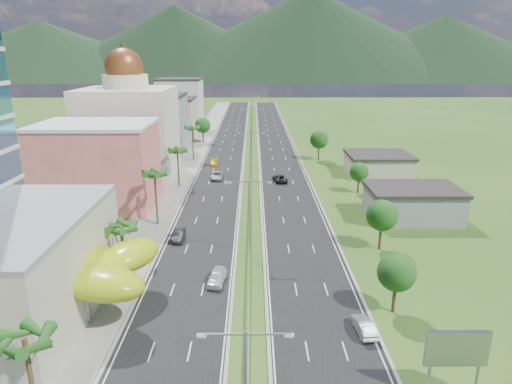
{
  "coord_description": "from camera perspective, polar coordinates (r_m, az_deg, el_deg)",
  "views": [
    {
      "loc": [
        0.51,
        -49.47,
        27.5
      ],
      "look_at": [
        0.92,
        17.73,
        7.0
      ],
      "focal_mm": 32.0,
      "sensor_mm": 36.0,
      "label": 1
    }
  ],
  "objects": [
    {
      "name": "ground",
      "position": [
        56.61,
        -0.84,
        -12.1
      ],
      "size": [
        500.0,
        500.0,
        0.0
      ],
      "primitive_type": "plane",
      "color": "#2D5119",
      "rests_on": "ground"
    },
    {
      "name": "domed_building",
      "position": [
        109.49,
        -15.59,
        7.87
      ],
      "size": [
        20.0,
        20.0,
        28.7
      ],
      "color": "beige",
      "rests_on": "ground"
    },
    {
      "name": "car_silver_mid_left",
      "position": [
        104.17,
        -4.93,
        2.07
      ],
      "size": [
        2.68,
        5.76,
        1.6
      ],
      "primitive_type": "imported",
      "rotation": [
        0.0,
        0.0,
        0.0
      ],
      "color": "#9FA3A7",
      "rests_on": "road_left"
    },
    {
      "name": "leafy_tree_lfar",
      "position": [
        147.0,
        -6.67,
        8.28
      ],
      "size": [
        4.9,
        4.9,
        8.05
      ],
      "color": "#47301C",
      "rests_on": "ground"
    },
    {
      "name": "leafy_tree_rd",
      "position": [
        122.72,
        7.9,
        6.52
      ],
      "size": [
        4.9,
        4.9,
        8.05
      ],
      "color": "#47301C",
      "rests_on": "ground"
    },
    {
      "name": "billboard",
      "position": [
        42.37,
        23.81,
        -17.67
      ],
      "size": [
        5.2,
        0.35,
        6.2
      ],
      "color": "gray",
      "rests_on": "ground"
    },
    {
      "name": "motorcycle",
      "position": [
        61.33,
        -12.54,
        -9.52
      ],
      "size": [
        0.59,
        1.69,
        1.07
      ],
      "primitive_type": "imported",
      "rotation": [
        0.0,
        0.0,
        -0.05
      ],
      "color": "black",
      "rests_on": "road_left"
    },
    {
      "name": "streetlight_median_d",
      "position": [
        145.96,
        -0.55,
        8.79
      ],
      "size": [
        6.04,
        0.25,
        11.0
      ],
      "color": "gray",
      "rests_on": "ground"
    },
    {
      "name": "road_left",
      "position": [
        142.38,
        -3.58,
        5.8
      ],
      "size": [
        11.0,
        260.0,
        0.04
      ],
      "primitive_type": "cube",
      "color": "black",
      "rests_on": "ground"
    },
    {
      "name": "palm_tree_e",
      "position": [
        122.06,
        -7.95,
        7.76
      ],
      "size": [
        3.6,
        3.6,
        9.4
      ],
      "color": "#47301C",
      "rests_on": "ground"
    },
    {
      "name": "palm_tree_b",
      "position": [
        57.65,
        -16.5,
        -4.54
      ],
      "size": [
        3.6,
        3.6,
        8.1
      ],
      "color": "#47301C",
      "rests_on": "ground"
    },
    {
      "name": "palm_tree_c",
      "position": [
        75.67,
        -12.56,
        2.01
      ],
      "size": [
        3.6,
        3.6,
        9.6
      ],
      "color": "#47301C",
      "rests_on": "ground"
    },
    {
      "name": "road_right",
      "position": [
        142.33,
        2.49,
        5.82
      ],
      "size": [
        11.0,
        260.0,
        0.04
      ],
      "primitive_type": "cube",
      "color": "black",
      "rests_on": "ground"
    },
    {
      "name": "midrise_beige",
      "position": [
        155.38,
        -10.67,
        8.91
      ],
      "size": [
        16.0,
        15.0,
        13.0
      ],
      "primitive_type": "cube",
      "color": "#BAB399",
      "rests_on": "ground"
    },
    {
      "name": "car_dark_far_right",
      "position": [
        101.72,
        3.0,
        1.72
      ],
      "size": [
        3.41,
        5.79,
        1.51
      ],
      "primitive_type": "imported",
      "rotation": [
        0.0,
        0.0,
        3.31
      ],
      "color": "black",
      "rests_on": "road_right"
    },
    {
      "name": "leafy_tree_rc",
      "position": [
        94.88,
        12.77,
        2.43
      ],
      "size": [
        3.85,
        3.85,
        6.33
      ],
      "color": "#47301C",
      "rests_on": "ground"
    },
    {
      "name": "car_dark_left",
      "position": [
        71.13,
        -9.66,
        -5.35
      ],
      "size": [
        1.63,
        4.57,
        1.5
      ],
      "primitive_type": "imported",
      "rotation": [
        0.0,
        0.0,
        -0.01
      ],
      "color": "black",
      "rests_on": "road_left"
    },
    {
      "name": "median_guardrail",
      "position": [
        124.4,
        -0.58,
        4.49
      ],
      "size": [
        0.1,
        216.06,
        0.76
      ],
      "color": "gray",
      "rests_on": "ground"
    },
    {
      "name": "sidewalk_left",
      "position": [
        143.22,
        -7.4,
        5.78
      ],
      "size": [
        7.0,
        260.0,
        0.12
      ],
      "primitive_type": "cube",
      "color": "gray",
      "rests_on": "ground"
    },
    {
      "name": "mountain_ridge",
      "position": [
        503.76,
        6.63,
        13.73
      ],
      "size": [
        860.0,
        140.0,
        90.0
      ],
      "primitive_type": null,
      "color": "black",
      "rests_on": "ground"
    },
    {
      "name": "car_yellow_far_left",
      "position": [
        117.22,
        -5.27,
        3.69
      ],
      "size": [
        2.22,
        4.8,
        1.36
      ],
      "primitive_type": "imported",
      "rotation": [
        0.0,
        0.0,
        0.07
      ],
      "color": "gold",
      "rests_on": "road_left"
    },
    {
      "name": "midrise_grey",
      "position": [
        133.79,
        -12.34,
        8.2
      ],
      "size": [
        16.0,
        15.0,
        16.0
      ],
      "primitive_type": "cube",
      "color": "gray",
      "rests_on": "ground"
    },
    {
      "name": "palm_tree_d",
      "position": [
        97.88,
        -9.79,
        4.95
      ],
      "size": [
        3.6,
        3.6,
        8.6
      ],
      "color": "#47301C",
      "rests_on": "ground"
    },
    {
      "name": "lime_canopy",
      "position": [
        54.73,
        -22.6,
        -8.72
      ],
      "size": [
        18.0,
        15.0,
        7.4
      ],
      "color": "#A2B811",
      "rests_on": "ground"
    },
    {
      "name": "streetlight_median_b",
      "position": [
        62.99,
        -0.79,
        -2.27
      ],
      "size": [
        6.04,
        0.25,
        11.0
      ],
      "color": "gray",
      "rests_on": "ground"
    },
    {
      "name": "leafy_tree_ra",
      "position": [
        52.29,
        17.17,
        -9.61
      ],
      "size": [
        4.2,
        4.2,
        6.9
      ],
      "color": "#47301C",
      "rests_on": "ground"
    },
    {
      "name": "leafy_tree_rb",
      "position": [
        67.97,
        15.48,
        -2.85
      ],
      "size": [
        4.55,
        4.55,
        7.47
      ],
      "color": "#47301C",
      "rests_on": "ground"
    },
    {
      "name": "streetlight_median_e",
      "position": [
        190.61,
        -0.51,
        10.71
      ],
      "size": [
        6.04,
        0.25,
        11.0
      ],
      "color": "gray",
      "rests_on": "ground"
    },
    {
      "name": "shed_near",
      "position": [
        83.23,
        18.96,
        -1.47
      ],
      "size": [
        15.0,
        10.0,
        5.0
      ],
      "primitive_type": "cube",
      "color": "gray",
      "rests_on": "ground"
    },
    {
      "name": "car_white_near_left",
      "position": [
        57.87,
        -4.91,
        -10.52
      ],
      "size": [
        2.51,
        4.98,
        1.63
      ],
      "primitive_type": "imported",
      "rotation": [
        0.0,
        0.0,
        -0.13
      ],
      "color": "silver",
      "rests_on": "road_left"
    },
    {
      "name": "streetlight_median_c",
      "position": [
        101.62,
        -0.63,
        5.18
      ],
      "size": [
        6.04,
        0.25,
        11.0
      ],
      "color": "gray",
      "rests_on": "ground"
    },
    {
      "name": "midrise_white",
      "position": [
        177.6,
        -9.42,
        10.76
      ],
      "size": [
        16.0,
        15.0,
        18.0
      ],
      "primitive_type": "cube",
      "color": "silver",
      "rests_on": "ground"
    },
    {
      "name": "pink_shophouse",
      "position": [
        88.61,
        -19.13,
        2.97
      ],
      "size": [
        20.0,
        15.0,
        15.0
      ],
      "primitive_type": "cube",
      "color": "#D75C58",
      "rests_on": "ground"
    },
    {
      "name": "car_silver_right",
      "position": [
        49.81,
        13.33,
        -15.99
      ],
      "size": [
        2.0,
        4.65,
        1.49
      ],
      "primitive_type": "imported",
      "rotation": [
        0.0,
        0.0,
        3.24
      ],
      "color": "#A3A4AA",
      "rests_on": "road_right"
    },
    {
      "name": "palm_tree_a",
      "position": [
        37.29,
        -26.91,
        -16.58
      ],
      "size": [
        3.6,
        3.6,
        9.1
      ],
      "color": "#47301C",
      "rests_on": "ground"
    },
    {
      "name": "shed_far",
      "position": [
        111.47,
        15.03,
        3.26
      ],
      "size": [
        14.0,
        12.0,
        4.4
      ],
      "primitive_type": "cube",
      "color": "#BAB399",
      "rests_on": "ground"
    }
  ]
}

